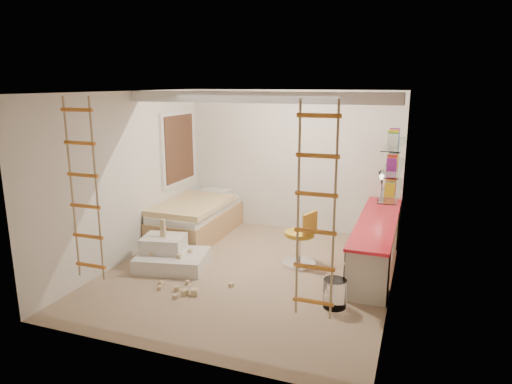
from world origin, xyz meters
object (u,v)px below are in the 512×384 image
at_px(bed, 197,218).
at_px(play_platform, 170,256).
at_px(swivel_chair, 301,246).
at_px(desk, 376,241).

xyz_separation_m(bed, play_platform, (0.28, -1.43, -0.15)).
distance_m(bed, play_platform, 1.46).
distance_m(swivel_chair, play_platform, 1.98).
relative_size(bed, swivel_chair, 2.31).
distance_m(desk, play_platform, 3.12).
bearing_deg(swivel_chair, play_platform, -158.85).
height_order(swivel_chair, play_platform, swivel_chair).
bearing_deg(play_platform, desk, 20.00).
height_order(desk, bed, desk).
bearing_deg(bed, swivel_chair, -18.57).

